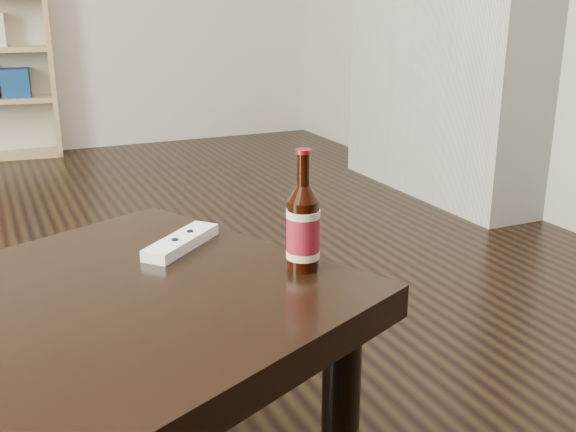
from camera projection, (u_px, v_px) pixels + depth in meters
name	position (u px, v px, depth m)	size (l,w,h in m)	color
beer_bottle	(303.00, 228.00, 1.21)	(0.08, 0.08, 0.22)	black
remote	(181.00, 242.00, 1.34)	(0.19, 0.17, 0.02)	white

